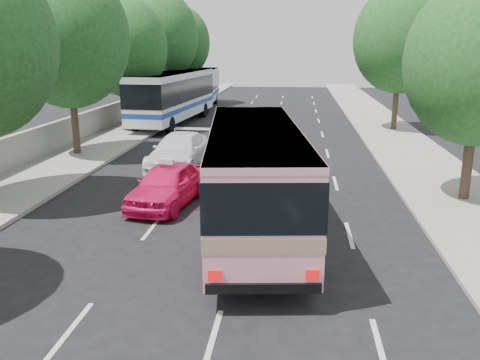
# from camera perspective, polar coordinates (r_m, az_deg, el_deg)

# --- Properties ---
(ground) EXTENTS (120.00, 120.00, 0.00)m
(ground) POSITION_cam_1_polar(r_m,az_deg,el_deg) (12.26, -6.28, -12.10)
(ground) COLOR black
(ground) RESTS_ON ground
(sidewalk_left) EXTENTS (4.00, 90.00, 0.15)m
(sidewalk_left) POSITION_cam_1_polar(r_m,az_deg,el_deg) (33.01, -13.28, 4.98)
(sidewalk_left) COLOR #9E998E
(sidewalk_left) RESTS_ON ground
(sidewalk_right) EXTENTS (4.00, 90.00, 0.12)m
(sidewalk_right) POSITION_cam_1_polar(r_m,az_deg,el_deg) (31.70, 17.19, 4.28)
(sidewalk_right) COLOR #9E998E
(sidewalk_right) RESTS_ON ground
(low_wall) EXTENTS (0.30, 90.00, 1.50)m
(low_wall) POSITION_cam_1_polar(r_m,az_deg,el_deg) (33.53, -16.28, 6.36)
(low_wall) COLOR #9E998E
(low_wall) RESTS_ON sidewalk_left
(tree_left_c) EXTENTS (6.00, 6.00, 9.35)m
(tree_left_c) POSITION_cam_1_polar(r_m,az_deg,el_deg) (26.98, -18.71, 15.39)
(tree_left_c) COLOR #38281E
(tree_left_c) RESTS_ON ground
(tree_left_d) EXTENTS (5.52, 5.52, 8.60)m
(tree_left_d) POSITION_cam_1_polar(r_m,az_deg,el_deg) (34.39, -12.79, 14.71)
(tree_left_d) COLOR #38281E
(tree_left_d) RESTS_ON ground
(tree_left_e) EXTENTS (6.30, 6.30, 9.82)m
(tree_left_e) POSITION_cam_1_polar(r_m,az_deg,el_deg) (42.03, -9.08, 15.95)
(tree_left_e) COLOR #38281E
(tree_left_e) RESTS_ON ground
(tree_left_f) EXTENTS (5.88, 5.88, 9.16)m
(tree_left_f) POSITION_cam_1_polar(r_m,az_deg,el_deg) (49.84, -6.81, 15.34)
(tree_left_f) COLOR #38281E
(tree_left_f) RESTS_ON ground
(tree_right_far) EXTENTS (6.00, 6.00, 9.35)m
(tree_right_far) POSITION_cam_1_polar(r_m,az_deg,el_deg) (35.20, 17.74, 15.18)
(tree_right_far) COLOR #38281E
(tree_right_far) RESTS_ON ground
(pink_bus) EXTENTS (3.79, 10.36, 3.23)m
(pink_bus) POSITION_cam_1_polar(r_m,az_deg,el_deg) (15.11, 1.60, 1.36)
(pink_bus) COLOR pink
(pink_bus) RESTS_ON ground
(pink_taxi) EXTENTS (2.36, 4.63, 1.51)m
(pink_taxi) POSITION_cam_1_polar(r_m,az_deg,el_deg) (18.22, -8.19, -0.49)
(pink_taxi) COLOR #EC1460
(pink_taxi) RESTS_ON ground
(white_pickup) EXTENTS (2.45, 5.41, 1.54)m
(white_pickup) POSITION_cam_1_polar(r_m,az_deg,el_deg) (23.80, -6.85, 3.23)
(white_pickup) COLOR white
(white_pickup) RESTS_ON ground
(tour_coach_front) EXTENTS (3.72, 12.47, 3.68)m
(tour_coach_front) POSITION_cam_1_polar(r_m,az_deg,el_deg) (37.23, -7.47, 9.65)
(tour_coach_front) COLOR silver
(tour_coach_front) RESTS_ON ground
(tour_coach_rear) EXTENTS (3.09, 11.49, 3.40)m
(tour_coach_rear) POSITION_cam_1_polar(r_m,az_deg,el_deg) (46.37, -4.58, 10.55)
(tour_coach_rear) COLOR silver
(tour_coach_rear) RESTS_ON ground
(taxi_roof_sign) EXTENTS (0.57, 0.25, 0.18)m
(taxi_roof_sign) POSITION_cam_1_polar(r_m,az_deg,el_deg) (18.02, -8.29, 2.10)
(taxi_roof_sign) COLOR silver
(taxi_roof_sign) RESTS_ON pink_taxi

